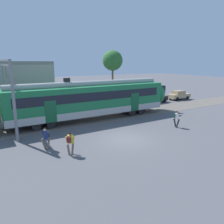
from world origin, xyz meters
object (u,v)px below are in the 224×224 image
object	(u,v)px
parked_car_black	(156,98)
parked_car_tan	(179,95)
pedestrian_yellow	(70,141)
pedestrian_white	(176,118)
pedestrian_navy	(46,137)
commuter_train	(7,108)

from	to	relation	value
parked_car_black	parked_car_tan	xyz separation A→B (m)	(5.35, 0.04, 0.00)
pedestrian_yellow	pedestrian_white	size ratio (longest dim) A/B	1.00
pedestrian_navy	parked_car_black	bearing A→B (deg)	26.88
pedestrian_white	parked_car_black	size ratio (longest dim) A/B	0.41
pedestrian_navy	parked_car_tan	xyz separation A→B (m)	(25.41, 10.21, -0.21)
pedestrian_navy	pedestrian_yellow	distance (m)	2.17
parked_car_tan	pedestrian_white	bearing A→B (deg)	-138.97
pedestrian_white	parked_car_black	xyz separation A→B (m)	(7.61, 11.24, -0.21)
commuter_train	pedestrian_white	distance (m)	16.02
commuter_train	pedestrian_white	xyz separation A→B (m)	(14.27, -7.18, -1.26)
commuter_train	pedestrian_yellow	xyz separation A→B (m)	(2.98, -7.94, -1.26)
commuter_train	pedestrian_white	size ratio (longest dim) A/B	22.83
pedestrian_yellow	parked_car_black	bearing A→B (deg)	32.43
commuter_train	pedestrian_yellow	size ratio (longest dim) A/B	22.83
pedestrian_yellow	parked_car_black	distance (m)	22.39
parked_car_black	pedestrian_yellow	bearing A→B (deg)	-147.57
pedestrian_white	parked_car_tan	distance (m)	17.19
commuter_train	parked_car_black	world-z (taller)	commuter_train
parked_car_tan	pedestrian_yellow	bearing A→B (deg)	-153.58
pedestrian_navy	parked_car_tan	size ratio (longest dim) A/B	0.41
pedestrian_white	pedestrian_yellow	bearing A→B (deg)	-176.11
pedestrian_navy	parked_car_black	xyz separation A→B (m)	(20.06, 10.17, -0.21)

